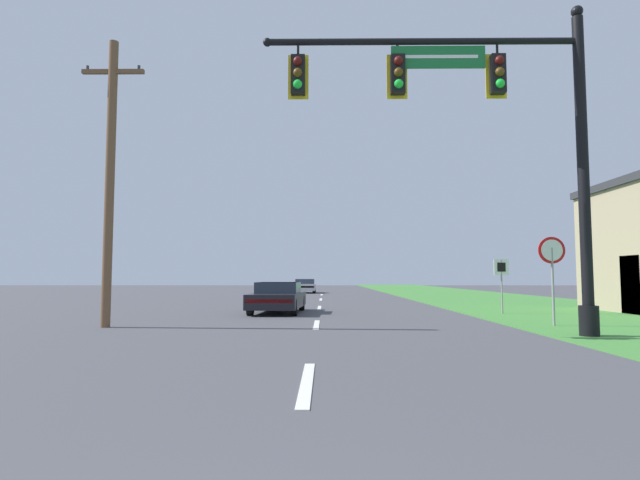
{
  "coord_description": "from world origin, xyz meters",
  "views": [
    {
      "loc": [
        0.24,
        -0.79,
        1.42
      ],
      "look_at": [
        0.0,
        24.66,
        3.28
      ],
      "focal_mm": 28.0,
      "sensor_mm": 36.0,
      "label": 1
    }
  ],
  "objects_px": {
    "signal_mast": "(496,129)",
    "utility_pole_near": "(110,176)",
    "car_ahead": "(278,297)",
    "stop_sign": "(552,261)",
    "far_car": "(305,286)",
    "route_sign_post": "(501,274)"
  },
  "relations": [
    {
      "from": "stop_sign",
      "to": "route_sign_post",
      "type": "relative_size",
      "value": 1.23
    },
    {
      "from": "signal_mast",
      "to": "utility_pole_near",
      "type": "height_order",
      "value": "utility_pole_near"
    },
    {
      "from": "car_ahead",
      "to": "stop_sign",
      "type": "height_order",
      "value": "stop_sign"
    },
    {
      "from": "signal_mast",
      "to": "car_ahead",
      "type": "relative_size",
      "value": 1.81
    },
    {
      "from": "car_ahead",
      "to": "stop_sign",
      "type": "bearing_deg",
      "value": -33.46
    },
    {
      "from": "signal_mast",
      "to": "utility_pole_near",
      "type": "bearing_deg",
      "value": 167.65
    },
    {
      "from": "car_ahead",
      "to": "far_car",
      "type": "relative_size",
      "value": 1.03
    },
    {
      "from": "signal_mast",
      "to": "car_ahead",
      "type": "distance_m",
      "value": 10.8
    },
    {
      "from": "signal_mast",
      "to": "stop_sign",
      "type": "distance_m",
      "value": 4.56
    },
    {
      "from": "far_car",
      "to": "utility_pole_near",
      "type": "relative_size",
      "value": 0.52
    },
    {
      "from": "signal_mast",
      "to": "car_ahead",
      "type": "bearing_deg",
      "value": 126.99
    },
    {
      "from": "signal_mast",
      "to": "utility_pole_near",
      "type": "distance_m",
      "value": 10.52
    },
    {
      "from": "signal_mast",
      "to": "car_ahead",
      "type": "xyz_separation_m",
      "value": [
        -5.95,
        7.9,
        -4.34
      ]
    },
    {
      "from": "far_car",
      "to": "utility_pole_near",
      "type": "xyz_separation_m",
      "value": [
        -4.43,
        -29.43,
        3.67
      ]
    },
    {
      "from": "route_sign_post",
      "to": "utility_pole_near",
      "type": "relative_size",
      "value": 0.25
    },
    {
      "from": "route_sign_post",
      "to": "stop_sign",
      "type": "bearing_deg",
      "value": -92.31
    },
    {
      "from": "car_ahead",
      "to": "stop_sign",
      "type": "relative_size",
      "value": 1.75
    },
    {
      "from": "signal_mast",
      "to": "stop_sign",
      "type": "xyz_separation_m",
      "value": [
        2.33,
        2.43,
        -3.08
      ]
    },
    {
      "from": "signal_mast",
      "to": "car_ahead",
      "type": "height_order",
      "value": "signal_mast"
    },
    {
      "from": "stop_sign",
      "to": "route_sign_post",
      "type": "distance_m",
      "value": 4.63
    },
    {
      "from": "signal_mast",
      "to": "far_car",
      "type": "bearing_deg",
      "value": 100.42
    },
    {
      "from": "far_car",
      "to": "car_ahead",
      "type": "bearing_deg",
      "value": -90.3
    }
  ]
}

